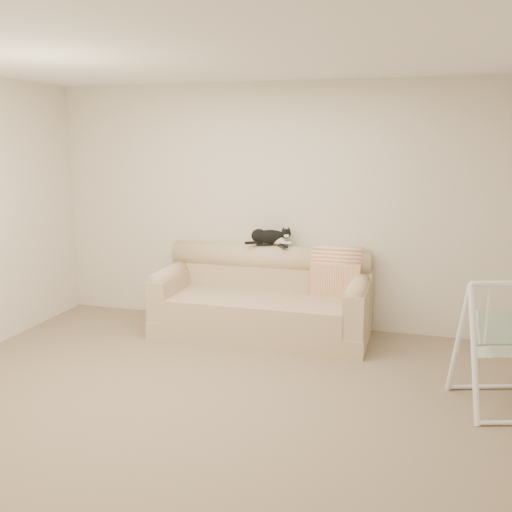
{
  "coord_description": "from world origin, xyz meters",
  "views": [
    {
      "loc": [
        1.49,
        -3.94,
        2.0
      ],
      "look_at": [
        -0.01,
        1.27,
        0.9
      ],
      "focal_mm": 40.0,
      "sensor_mm": 36.0,
      "label": 1
    }
  ],
  "objects_px": {
    "remote_b": "(282,246)",
    "baby_swing": "(503,344)",
    "tuxedo_cat": "(270,237)",
    "remote_a": "(265,244)",
    "sofa": "(263,301)"
  },
  "relations": [
    {
      "from": "sofa",
      "to": "tuxedo_cat",
      "type": "xyz_separation_m",
      "value": [
        0.01,
        0.24,
        0.64
      ]
    },
    {
      "from": "remote_b",
      "to": "sofa",
      "type": "bearing_deg",
      "value": -127.58
    },
    {
      "from": "baby_swing",
      "to": "remote_a",
      "type": "bearing_deg",
      "value": 148.27
    },
    {
      "from": "remote_a",
      "to": "tuxedo_cat",
      "type": "distance_m",
      "value": 0.1
    },
    {
      "from": "remote_a",
      "to": "tuxedo_cat",
      "type": "height_order",
      "value": "tuxedo_cat"
    },
    {
      "from": "sofa",
      "to": "baby_swing",
      "type": "distance_m",
      "value": 2.47
    },
    {
      "from": "remote_a",
      "to": "tuxedo_cat",
      "type": "relative_size",
      "value": 0.38
    },
    {
      "from": "sofa",
      "to": "tuxedo_cat",
      "type": "distance_m",
      "value": 0.69
    },
    {
      "from": "tuxedo_cat",
      "to": "baby_swing",
      "type": "xyz_separation_m",
      "value": [
        2.17,
        -1.38,
        -0.5
      ]
    },
    {
      "from": "remote_b",
      "to": "tuxedo_cat",
      "type": "height_order",
      "value": "tuxedo_cat"
    },
    {
      "from": "remote_b",
      "to": "tuxedo_cat",
      "type": "xyz_separation_m",
      "value": [
        -0.15,
        0.04,
        0.09
      ]
    },
    {
      "from": "remote_b",
      "to": "tuxedo_cat",
      "type": "distance_m",
      "value": 0.18
    },
    {
      "from": "remote_a",
      "to": "baby_swing",
      "type": "height_order",
      "value": "baby_swing"
    },
    {
      "from": "sofa",
      "to": "remote_a",
      "type": "distance_m",
      "value": 0.61
    },
    {
      "from": "remote_b",
      "to": "baby_swing",
      "type": "relative_size",
      "value": 0.16
    }
  ]
}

